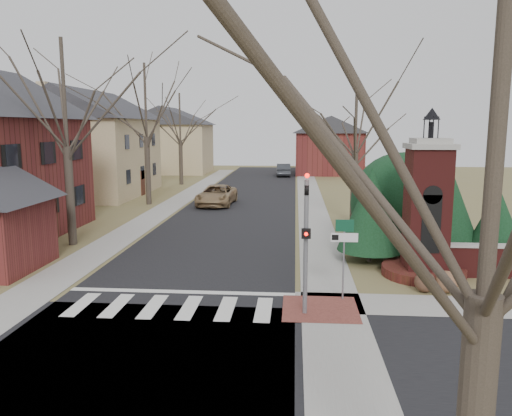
# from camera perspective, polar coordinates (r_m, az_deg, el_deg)

# --- Properties ---
(ground) EXTENTS (120.00, 120.00, 0.00)m
(ground) POSITION_cam_1_polar(r_m,az_deg,el_deg) (15.94, -10.39, -12.12)
(ground) COLOR olive
(ground) RESTS_ON ground
(main_street) EXTENTS (8.00, 70.00, 0.01)m
(main_street) POSITION_cam_1_polar(r_m,az_deg,el_deg) (36.99, -1.68, 0.31)
(main_street) COLOR black
(main_street) RESTS_ON ground
(cross_street) EXTENTS (120.00, 8.00, 0.01)m
(cross_street) POSITION_cam_1_polar(r_m,az_deg,el_deg) (13.31, -13.83, -16.70)
(cross_street) COLOR black
(cross_street) RESTS_ON ground
(crosswalk_zone) EXTENTS (8.00, 2.20, 0.02)m
(crosswalk_zone) POSITION_cam_1_polar(r_m,az_deg,el_deg) (16.66, -9.68, -11.10)
(crosswalk_zone) COLOR silver
(crosswalk_zone) RESTS_ON ground
(stop_bar) EXTENTS (8.00, 0.35, 0.02)m
(stop_bar) POSITION_cam_1_polar(r_m,az_deg,el_deg) (18.03, -8.51, -9.47)
(stop_bar) COLOR silver
(stop_bar) RESTS_ON ground
(sidewalk_right_main) EXTENTS (2.00, 60.00, 0.02)m
(sidewalk_right_main) POSITION_cam_1_polar(r_m,az_deg,el_deg) (36.80, 6.40, 0.22)
(sidewalk_right_main) COLOR gray
(sidewalk_right_main) RESTS_ON ground
(sidewalk_left) EXTENTS (2.00, 60.00, 0.02)m
(sidewalk_left) POSITION_cam_1_polar(r_m,az_deg,el_deg) (37.90, -9.52, 0.41)
(sidewalk_left) COLOR gray
(sidewalk_left) RESTS_ON ground
(curb_apron) EXTENTS (2.40, 2.40, 0.02)m
(curb_apron) POSITION_cam_1_polar(r_m,az_deg,el_deg) (16.39, 7.34, -11.38)
(curb_apron) COLOR brown
(curb_apron) RESTS_ON ground
(traffic_signal_pole) EXTENTS (0.28, 0.41, 4.50)m
(traffic_signal_pole) POSITION_cam_1_polar(r_m,az_deg,el_deg) (15.24, 5.73, -2.84)
(traffic_signal_pole) COLOR slate
(traffic_signal_pole) RESTS_ON ground
(sign_post) EXTENTS (0.90, 0.07, 2.75)m
(sign_post) POSITION_cam_1_polar(r_m,az_deg,el_deg) (16.83, 10.02, -4.00)
(sign_post) COLOR slate
(sign_post) RESTS_ON ground
(brick_gate_monument) EXTENTS (3.20, 3.20, 6.47)m
(brick_gate_monument) POSITION_cam_1_polar(r_m,az_deg,el_deg) (20.29, 18.85, -1.47)
(brick_gate_monument) COLOR #571B19
(brick_gate_monument) RESTS_ON ground
(house_stucco_left) EXTENTS (9.80, 12.80, 9.28)m
(house_stucco_left) POSITION_cam_1_polar(r_m,az_deg,el_deg) (44.87, -18.55, 7.31)
(house_stucco_left) COLOR #D1AF8B
(house_stucco_left) RESTS_ON ground
(house_distant_left) EXTENTS (10.80, 8.80, 8.53)m
(house_distant_left) POSITION_cam_1_polar(r_m,az_deg,el_deg) (64.34, -9.95, 7.80)
(house_distant_left) COLOR #D1AF8B
(house_distant_left) RESTS_ON ground
(house_distant_right) EXTENTS (8.80, 8.80, 7.30)m
(house_distant_right) POSITION_cam_1_polar(r_m,az_deg,el_deg) (62.48, 8.28, 7.25)
(house_distant_right) COLOR maroon
(house_distant_right) RESTS_ON ground
(evergreen_near) EXTENTS (2.80, 2.80, 4.10)m
(evergreen_near) POSITION_cam_1_polar(r_m,az_deg,el_deg) (21.85, 13.01, -0.11)
(evergreen_near) COLOR #473D33
(evergreen_near) RESTS_ON ground
(evergreen_mid) EXTENTS (3.40, 3.40, 4.70)m
(evergreen_mid) POSITION_cam_1_polar(r_m,az_deg,el_deg) (23.67, 20.53, 0.98)
(evergreen_mid) COLOR #473D33
(evergreen_mid) RESTS_ON ground
(evergreen_far) EXTENTS (2.40, 2.40, 3.30)m
(evergreen_far) POSITION_cam_1_polar(r_m,az_deg,el_deg) (23.48, 25.80, -1.15)
(evergreen_far) COLOR #473D33
(evergreen_far) RESTS_ON ground
(evergreen_mass) EXTENTS (4.80, 4.80, 4.80)m
(evergreen_mass) POSITION_cam_1_polar(r_m,az_deg,el_deg) (24.58, 16.32, 1.02)
(evergreen_mass) COLOR black
(evergreen_mass) RESTS_ON ground
(bare_tree_0) EXTENTS (8.05, 8.05, 11.15)m
(bare_tree_0) POSITION_cam_1_polar(r_m,az_deg,el_deg) (25.83, -21.15, 12.95)
(bare_tree_0) COLOR #473D33
(bare_tree_0) RESTS_ON ground
(bare_tree_1) EXTENTS (8.40, 8.40, 11.64)m
(bare_tree_1) POSITION_cam_1_polar(r_m,az_deg,el_deg) (38.00, -12.55, 12.48)
(bare_tree_1) COLOR #473D33
(bare_tree_1) RESTS_ON ground
(bare_tree_2) EXTENTS (7.35, 7.35, 10.19)m
(bare_tree_2) POSITION_cam_1_polar(r_m,az_deg,el_deg) (50.65, -8.71, 10.60)
(bare_tree_2) COLOR #473D33
(bare_tree_2) RESTS_ON ground
(bare_tree_3) EXTENTS (7.00, 7.00, 9.70)m
(bare_tree_3) POSITION_cam_1_polar(r_m,az_deg,el_deg) (30.54, 11.39, 10.83)
(bare_tree_3) COLOR #473D33
(bare_tree_3) RESTS_ON ground
(bare_tree_4) EXTENTS (6.65, 6.65, 9.21)m
(bare_tree_4) POSITION_cam_1_polar(r_m,az_deg,el_deg) (5.73, 26.31, 14.13)
(bare_tree_4) COLOR #473D33
(bare_tree_4) RESTS_ON ground
(pickup_truck) EXTENTS (2.65, 5.41, 1.48)m
(pickup_truck) POSITION_cam_1_polar(r_m,az_deg,el_deg) (37.16, -4.53, 1.48)
(pickup_truck) COLOR #9A7C54
(pickup_truck) RESTS_ON ground
(distant_car) EXTENTS (1.79, 4.55, 1.48)m
(distant_car) POSITION_cam_1_polar(r_m,az_deg,el_deg) (58.95, 3.15, 4.38)
(distant_car) COLOR #393C42
(distant_car) RESTS_ON ground
(dry_shrub_left) EXTENTS (0.73, 0.73, 0.73)m
(dry_shrub_left) POSITION_cam_1_polar(r_m,az_deg,el_deg) (18.72, 18.75, -8.01)
(dry_shrub_left) COLOR #4F3324
(dry_shrub_left) RESTS_ON ground
(dry_shrub_right) EXTENTS (0.78, 0.78, 0.78)m
(dry_shrub_right) POSITION_cam_1_polar(r_m,az_deg,el_deg) (18.91, 20.94, -7.88)
(dry_shrub_right) COLOR brown
(dry_shrub_right) RESTS_ON ground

